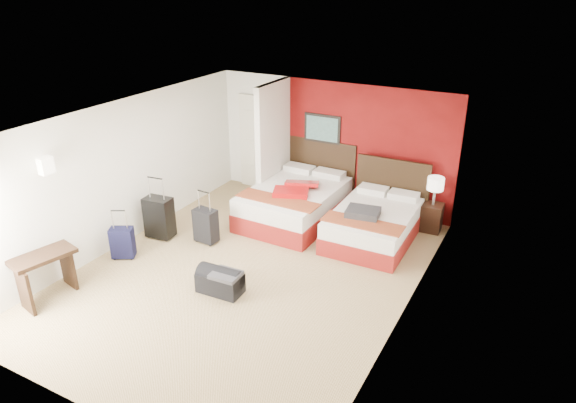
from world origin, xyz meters
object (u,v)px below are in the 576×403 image
Objects in this scene: bed_left at (294,204)px; bed_right at (373,226)px; red_suitcase_open at (297,188)px; suitcase_navy at (123,244)px; suitcase_black at (159,219)px; suitcase_charcoal at (206,227)px; table_lamp at (435,191)px; nightstand at (431,217)px; desk at (47,276)px; duffel_bag at (220,282)px.

bed_right is at bearing -1.79° from bed_left.
red_suitcase_open reaches higher than suitcase_navy.
bed_left reaches higher than suitcase_navy.
suitcase_black is 1.42× the size of suitcase_navy.
suitcase_charcoal is 1.15× the size of suitcase_navy.
table_lamp is 4.99m from suitcase_black.
nightstand is at bearing 0.00° from table_lamp.
suitcase_charcoal is 2.70m from desk.
suitcase_black is at bearing -159.82° from red_suitcase_open.
bed_left is 2.58m from nightstand.
suitcase_navy is at bearing -141.22° from table_lamp.
suitcase_charcoal reaches higher than nightstand.
bed_left is 0.41m from red_suitcase_open.
red_suitcase_open is (0.10, -0.10, 0.38)m from bed_left.
suitcase_black is 1.09× the size of duffel_bag.
duffel_bag is at bearing -31.86° from suitcase_black.
red_suitcase_open is at bearing 35.63° from suitcase_black.
table_lamp is at bearing 60.97° from desk.
red_suitcase_open is 1.69× the size of suitcase_navy.
bed_left is 3.22× the size of duffel_bag.
table_lamp is at bearing 19.45° from bed_left.
duffel_bag is 2.51m from desk.
bed_right is 3.02m from duffel_bag.
bed_left reaches higher than duffel_bag.
suitcase_black is 0.88m from suitcase_navy.
bed_right is 3.82m from suitcase_black.
bed_left is 2.48× the size of desk.
nightstand is at bearing -0.75° from red_suitcase_open.
bed_left is at bearing -164.83° from nightstand.
suitcase_navy is (-4.30, -3.45, -0.53)m from table_lamp.
suitcase_navy is at bearing -148.72° from red_suitcase_open.
duffel_bag is (-2.27, -3.54, -0.61)m from table_lamp.
suitcase_navy is (-1.85, -2.66, -0.07)m from bed_left.
table_lamp is 5.54m from suitcase_navy.
bed_right is 2.96m from suitcase_charcoal.
desk is (-1.00, -2.51, 0.07)m from suitcase_charcoal.
bed_right is at bearing 20.24° from suitcase_black.
suitcase_navy is 2.03m from duffel_bag.
suitcase_charcoal is at bearing -147.35° from red_suitcase_open.
bed_right is at bearing 7.85° from suitcase_navy.
suitcase_charcoal is at bearing 22.49° from suitcase_navy.
table_lamp is at bearing 46.37° from bed_right.
red_suitcase_open is at bearing -161.96° from nightstand.
bed_left is 2.76m from duffel_bag.
suitcase_navy is at bearing 175.32° from duffel_bag.
nightstand is 4.21m from duffel_bag.
bed_left is 2.49× the size of red_suitcase_open.
suitcase_navy is at bearing -144.39° from bed_right.
duffel_bag is (-1.45, -2.65, -0.12)m from bed_right.
table_lamp reaches higher than suitcase_charcoal.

